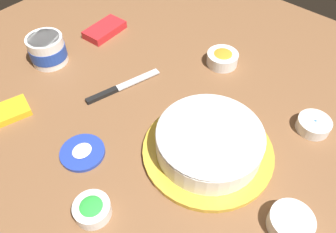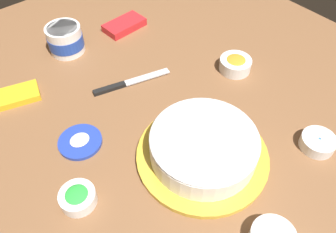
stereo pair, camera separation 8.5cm
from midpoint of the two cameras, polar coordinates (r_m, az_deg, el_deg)
ground_plane at (r=0.91m, az=-6.07°, el=0.55°), size 1.54×1.54×0.00m
frosted_cake at (r=0.79m, az=4.19°, el=-4.45°), size 0.32×0.32×0.09m
frosting_tub at (r=1.11m, az=-22.12°, el=10.51°), size 0.11×0.11×0.09m
frosting_tub_lid at (r=0.85m, az=-17.27°, el=-6.05°), size 0.11×0.11×0.02m
spreading_knife at (r=0.98m, az=-11.20°, el=4.58°), size 0.23×0.08×0.01m
sprinkle_bowl_blue at (r=0.92m, az=21.33°, el=-1.43°), size 0.09×0.09×0.03m
sprinkle_bowl_orange at (r=1.05m, az=7.01°, el=9.84°), size 0.10×0.10×0.04m
sprinkle_bowl_green at (r=0.76m, az=-16.17°, el=-15.20°), size 0.08×0.08×0.04m
sprinkle_bowl_yellow at (r=0.74m, az=17.14°, el=-17.17°), size 0.09×0.09×0.04m
candy_box_lower at (r=1.01m, az=-28.60°, el=0.28°), size 0.15×0.11×0.02m
candy_box_upper at (r=1.21m, az=-12.87°, el=14.21°), size 0.15×0.09×0.03m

